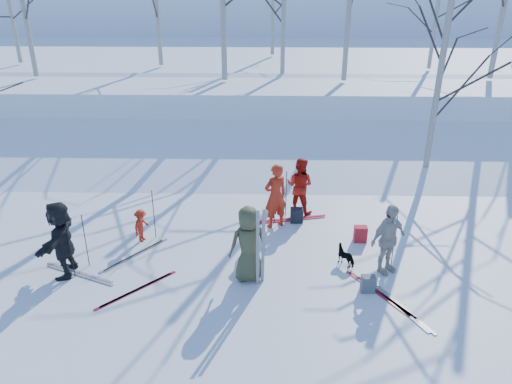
{
  "coord_description": "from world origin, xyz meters",
  "views": [
    {
      "loc": [
        0.27,
        -9.71,
        6.53
      ],
      "look_at": [
        0.0,
        1.5,
        1.3
      ],
      "focal_mm": 35.0,
      "sensor_mm": 36.0,
      "label": 1
    }
  ],
  "objects_px": {
    "skier_olive_center": "(248,244)",
    "backpack_red": "(360,234)",
    "skier_red_north": "(275,196)",
    "skier_grey_west": "(61,239)",
    "skier_cream_east": "(388,239)",
    "skier_redor_behind": "(300,186)",
    "skier_red_seated": "(141,225)",
    "dog": "(346,256)",
    "backpack_grey": "(368,284)",
    "backpack_dark": "(297,215)"
  },
  "relations": [
    {
      "from": "skier_olive_center",
      "to": "backpack_dark",
      "type": "height_order",
      "value": "skier_olive_center"
    },
    {
      "from": "skier_redor_behind",
      "to": "backpack_grey",
      "type": "distance_m",
      "value": 4.02
    },
    {
      "from": "skier_olive_center",
      "to": "backpack_red",
      "type": "bearing_deg",
      "value": -168.72
    },
    {
      "from": "dog",
      "to": "backpack_grey",
      "type": "height_order",
      "value": "dog"
    },
    {
      "from": "skier_red_north",
      "to": "skier_red_seated",
      "type": "height_order",
      "value": "skier_red_north"
    },
    {
      "from": "skier_red_north",
      "to": "dog",
      "type": "relative_size",
      "value": 3.24
    },
    {
      "from": "backpack_red",
      "to": "backpack_grey",
      "type": "relative_size",
      "value": 1.11
    },
    {
      "from": "skier_grey_west",
      "to": "backpack_grey",
      "type": "height_order",
      "value": "skier_grey_west"
    },
    {
      "from": "backpack_dark",
      "to": "backpack_red",
      "type": "bearing_deg",
      "value": -32.66
    },
    {
      "from": "skier_olive_center",
      "to": "skier_red_north",
      "type": "height_order",
      "value": "skier_red_north"
    },
    {
      "from": "skier_red_north",
      "to": "dog",
      "type": "distance_m",
      "value": 2.55
    },
    {
      "from": "dog",
      "to": "skier_cream_east",
      "type": "bearing_deg",
      "value": 118.81
    },
    {
      "from": "dog",
      "to": "backpack_red",
      "type": "bearing_deg",
      "value": -159.26
    },
    {
      "from": "skier_grey_west",
      "to": "backpack_red",
      "type": "distance_m",
      "value": 7.17
    },
    {
      "from": "skier_red_north",
      "to": "backpack_dark",
      "type": "relative_size",
      "value": 4.48
    },
    {
      "from": "skier_redor_behind",
      "to": "backpack_dark",
      "type": "height_order",
      "value": "skier_redor_behind"
    },
    {
      "from": "skier_red_north",
      "to": "backpack_grey",
      "type": "bearing_deg",
      "value": 95.77
    },
    {
      "from": "skier_red_seated",
      "to": "skier_grey_west",
      "type": "relative_size",
      "value": 0.48
    },
    {
      "from": "skier_cream_east",
      "to": "skier_grey_west",
      "type": "distance_m",
      "value": 7.29
    },
    {
      "from": "backpack_red",
      "to": "dog",
      "type": "bearing_deg",
      "value": -115.47
    },
    {
      "from": "skier_olive_center",
      "to": "skier_cream_east",
      "type": "xyz_separation_m",
      "value": [
        3.12,
        0.35,
        -0.04
      ]
    },
    {
      "from": "skier_olive_center",
      "to": "dog",
      "type": "distance_m",
      "value": 2.44
    },
    {
      "from": "backpack_red",
      "to": "skier_redor_behind",
      "type": "bearing_deg",
      "value": 132.24
    },
    {
      "from": "skier_olive_center",
      "to": "backpack_grey",
      "type": "bearing_deg",
      "value": 150.41
    },
    {
      "from": "dog",
      "to": "backpack_grey",
      "type": "distance_m",
      "value": 1.11
    },
    {
      "from": "skier_olive_center",
      "to": "skier_cream_east",
      "type": "relative_size",
      "value": 1.05
    },
    {
      "from": "backpack_red",
      "to": "backpack_grey",
      "type": "xyz_separation_m",
      "value": [
        -0.19,
        -2.13,
        -0.02
      ]
    },
    {
      "from": "backpack_grey",
      "to": "skier_olive_center",
      "type": "bearing_deg",
      "value": 170.44
    },
    {
      "from": "skier_red_seated",
      "to": "dog",
      "type": "relative_size",
      "value": 1.58
    },
    {
      "from": "backpack_grey",
      "to": "backpack_dark",
      "type": "bearing_deg",
      "value": 113.77
    },
    {
      "from": "skier_cream_east",
      "to": "backpack_dark",
      "type": "relative_size",
      "value": 4.22
    },
    {
      "from": "skier_red_north",
      "to": "dog",
      "type": "bearing_deg",
      "value": 103.54
    },
    {
      "from": "backpack_red",
      "to": "backpack_grey",
      "type": "height_order",
      "value": "backpack_red"
    },
    {
      "from": "skier_red_north",
      "to": "skier_cream_east",
      "type": "relative_size",
      "value": 1.06
    },
    {
      "from": "skier_red_north",
      "to": "skier_grey_west",
      "type": "relative_size",
      "value": 0.99
    },
    {
      "from": "skier_olive_center",
      "to": "backpack_red",
      "type": "height_order",
      "value": "skier_olive_center"
    },
    {
      "from": "skier_grey_west",
      "to": "dog",
      "type": "relative_size",
      "value": 3.26
    },
    {
      "from": "skier_red_north",
      "to": "backpack_dark",
      "type": "distance_m",
      "value": 0.95
    },
    {
      "from": "skier_olive_center",
      "to": "dog",
      "type": "relative_size",
      "value": 3.21
    },
    {
      "from": "dog",
      "to": "backpack_dark",
      "type": "bearing_deg",
      "value": -106.76
    },
    {
      "from": "backpack_dark",
      "to": "skier_redor_behind",
      "type": "bearing_deg",
      "value": 81.44
    },
    {
      "from": "skier_red_north",
      "to": "skier_cream_east",
      "type": "xyz_separation_m",
      "value": [
        2.5,
        -2.09,
        -0.05
      ]
    },
    {
      "from": "skier_red_seated",
      "to": "backpack_grey",
      "type": "height_order",
      "value": "skier_red_seated"
    },
    {
      "from": "skier_red_seated",
      "to": "backpack_dark",
      "type": "relative_size",
      "value": 2.18
    },
    {
      "from": "skier_red_north",
      "to": "backpack_dark",
      "type": "bearing_deg",
      "value": 174.42
    },
    {
      "from": "skier_red_north",
      "to": "backpack_dark",
      "type": "xyz_separation_m",
      "value": [
        0.59,
        0.25,
        -0.7
      ]
    },
    {
      "from": "skier_red_north",
      "to": "skier_grey_west",
      "type": "bearing_deg",
      "value": -2.46
    },
    {
      "from": "backpack_grey",
      "to": "skier_grey_west",
      "type": "bearing_deg",
      "value": 175.52
    },
    {
      "from": "backpack_dark",
      "to": "skier_cream_east",
      "type": "bearing_deg",
      "value": -50.84
    },
    {
      "from": "skier_redor_behind",
      "to": "backpack_dark",
      "type": "distance_m",
      "value": 0.88
    }
  ]
}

